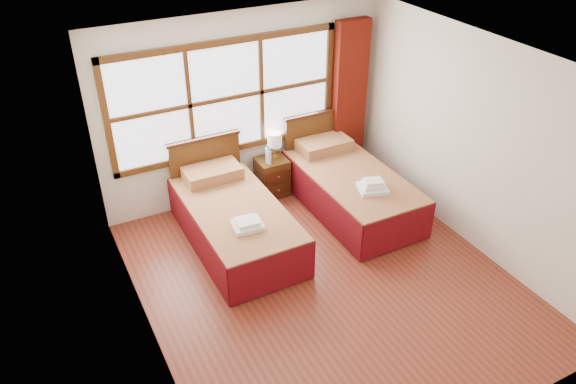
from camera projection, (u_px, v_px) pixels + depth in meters
floor at (325, 280)px, 6.52m from camera, size 4.50×4.50×0.00m
ceiling at (335, 64)px, 5.14m from camera, size 4.50×4.50×0.00m
wall_back at (243, 108)px, 7.53m from camera, size 4.00×0.00×4.00m
wall_left at (139, 238)px, 5.05m from camera, size 0.00×4.50×4.50m
wall_right at (475, 145)px, 6.61m from camera, size 0.00×4.50×4.50m
window at (226, 98)px, 7.29m from camera, size 3.16×0.06×1.56m
curtain at (349, 99)px, 8.11m from camera, size 0.50×0.16×2.30m
bed_left at (234, 220)px, 7.01m from camera, size 1.08×2.10×1.05m
bed_right at (349, 187)px, 7.67m from camera, size 1.09×2.11×1.06m
nightstand at (272, 177)px, 7.99m from camera, size 0.42×0.41×0.55m
towels_left at (248, 224)px, 6.44m from camera, size 0.37×0.33×0.10m
towels_right at (373, 186)px, 7.11m from camera, size 0.43×0.40×0.15m
lamp at (275, 140)px, 7.75m from camera, size 0.20×0.20×0.38m
bottle_near at (269, 157)px, 7.69m from camera, size 0.06×0.06×0.23m
bottle_far at (268, 155)px, 7.72m from camera, size 0.07×0.07×0.26m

